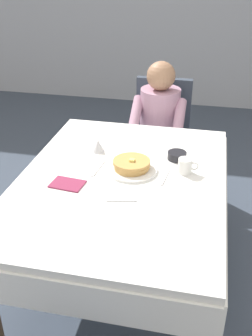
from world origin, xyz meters
name	(u,v)px	position (x,y,z in m)	size (l,w,h in m)	color
ground_plane	(122,280)	(0.00, 0.00, 0.00)	(14.00, 14.00, 0.00)	#3D4756
dining_table_main	(121,192)	(0.00, 0.00, 0.65)	(1.12, 1.52, 0.74)	white
chair_diner	(161,130)	(0.06, 1.17, 0.53)	(0.44, 0.45, 0.93)	#384251
diner_person	(159,121)	(0.06, 1.01, 0.67)	(0.40, 0.43, 1.12)	#B2849E
plate_breakfast	(132,170)	(0.04, 0.09, 0.75)	(0.28, 0.28, 0.02)	white
breakfast_stack	(132,164)	(0.04, 0.09, 0.78)	(0.21, 0.21, 0.06)	tan
cup_coffee	(185,166)	(0.33, 0.13, 0.78)	(0.11, 0.08, 0.08)	white
bowl_butter	(177,156)	(0.27, 0.28, 0.76)	(0.11, 0.11, 0.04)	black
syrup_pitcher	(98,146)	(-0.21, 0.28, 0.78)	(0.08, 0.08, 0.07)	silver
fork_left_of_plate	(98,169)	(-0.15, 0.07, 0.74)	(0.18, 0.01, 0.01)	silver
knife_right_of_plate	(166,176)	(0.23, 0.07, 0.74)	(0.20, 0.01, 0.01)	silver
spoon_near_edge	(121,200)	(0.05, -0.22, 0.74)	(0.15, 0.01, 0.01)	silver
napkin_folded	(67,184)	(-0.26, -0.13, 0.74)	(0.17, 0.12, 0.01)	#8C2D4C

